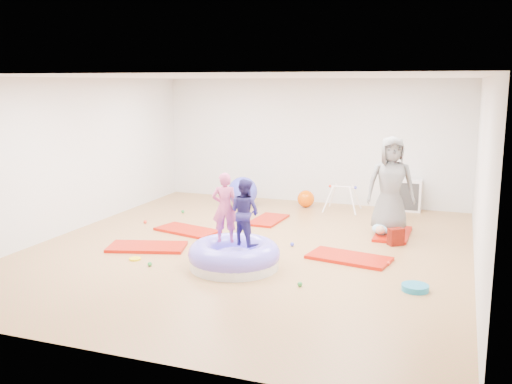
% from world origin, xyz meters
% --- Properties ---
extents(room, '(7.01, 8.01, 2.81)m').
position_xyz_m(room, '(0.00, 0.00, 1.40)').
color(room, '#A76B45').
rests_on(room, ground).
extents(gym_mat_front_left, '(1.39, 0.96, 0.05)m').
position_xyz_m(gym_mat_front_left, '(-1.61, -0.59, 0.03)').
color(gym_mat_front_left, red).
rests_on(gym_mat_front_left, ground).
extents(gym_mat_mid_left, '(1.29, 0.87, 0.05)m').
position_xyz_m(gym_mat_mid_left, '(-1.47, 0.61, 0.02)').
color(gym_mat_mid_left, red).
rests_on(gym_mat_mid_left, ground).
extents(gym_mat_center_back, '(0.59, 1.09, 0.04)m').
position_xyz_m(gym_mat_center_back, '(-0.33, 1.90, 0.02)').
color(gym_mat_center_back, red).
rests_on(gym_mat_center_back, ground).
extents(gym_mat_right, '(1.35, 0.84, 0.05)m').
position_xyz_m(gym_mat_right, '(1.67, -0.04, 0.03)').
color(gym_mat_right, red).
rests_on(gym_mat_right, ground).
extents(gym_mat_rear_right, '(0.58, 1.17, 0.05)m').
position_xyz_m(gym_mat_rear_right, '(2.14, 1.65, 0.02)').
color(gym_mat_rear_right, red).
rests_on(gym_mat_rear_right, ground).
extents(inflatable_cushion, '(1.37, 1.37, 0.43)m').
position_xyz_m(inflatable_cushion, '(0.13, -1.00, 0.17)').
color(inflatable_cushion, silver).
rests_on(inflatable_cushion, ground).
extents(child_pink, '(0.44, 0.35, 1.06)m').
position_xyz_m(child_pink, '(-0.06, -0.89, 0.93)').
color(child_pink, '#CA4D7F').
rests_on(child_pink, inflatable_cushion).
extents(child_navy, '(0.58, 0.52, 0.99)m').
position_xyz_m(child_navy, '(0.27, -0.93, 0.89)').
color(child_navy, navy).
rests_on(child_navy, inflatable_cushion).
extents(adult_caregiver, '(0.97, 0.76, 1.74)m').
position_xyz_m(adult_caregiver, '(2.06, 1.65, 0.92)').
color(adult_caregiver, slate).
rests_on(adult_caregiver, gym_mat_rear_right).
extents(infant, '(0.33, 0.34, 0.20)m').
position_xyz_m(infant, '(1.95, 1.44, 0.15)').
color(infant, '#A2E0FE').
rests_on(infant, gym_mat_rear_right).
extents(ball_pit_balls, '(4.86, 3.47, 0.07)m').
position_xyz_m(ball_pit_balls, '(-0.31, -0.07, 0.03)').
color(ball_pit_balls, '#393ED0').
rests_on(ball_pit_balls, ground).
extents(exercise_ball_blue, '(0.66, 0.66, 0.66)m').
position_xyz_m(exercise_ball_blue, '(-1.30, 3.02, 0.33)').
color(exercise_ball_blue, '#393ED0').
rests_on(exercise_ball_blue, ground).
extents(exercise_ball_orange, '(0.38, 0.38, 0.38)m').
position_xyz_m(exercise_ball_orange, '(0.05, 3.39, 0.19)').
color(exercise_ball_orange, '#E95300').
rests_on(exercise_ball_orange, ground).
extents(infant_play_gym, '(0.73, 0.69, 0.56)m').
position_xyz_m(infant_play_gym, '(0.90, 3.20, 0.37)').
color(infant_play_gym, white).
rests_on(infant_play_gym, ground).
extents(cube_shelf, '(0.67, 0.33, 0.67)m').
position_xyz_m(cube_shelf, '(2.13, 3.79, 0.34)').
color(cube_shelf, white).
rests_on(cube_shelf, ground).
extents(balance_disc, '(0.36, 0.36, 0.08)m').
position_xyz_m(balance_disc, '(2.75, -1.08, 0.04)').
color(balance_disc, teal).
rests_on(balance_disc, ground).
extents(backpack, '(0.30, 0.28, 0.29)m').
position_xyz_m(backpack, '(2.26, 1.02, 0.15)').
color(backpack, '#B41605').
rests_on(backpack, ground).
extents(yellow_toy, '(0.18, 0.18, 0.03)m').
position_xyz_m(yellow_toy, '(-1.46, -1.19, 0.01)').
color(yellow_toy, '#FBE204').
rests_on(yellow_toy, ground).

